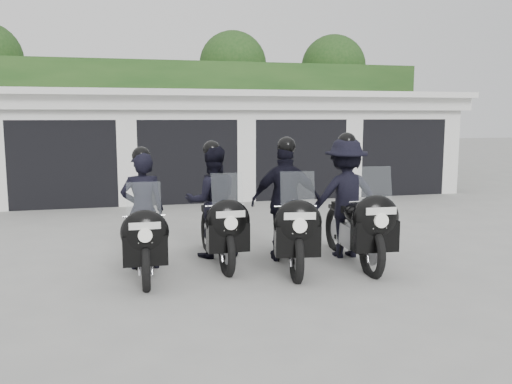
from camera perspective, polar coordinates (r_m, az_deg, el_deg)
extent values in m
plane|color=gray|center=(9.10, -2.63, -6.64)|extent=(80.00, 80.00, 0.00)
cube|color=white|center=(17.24, -8.43, 4.96)|extent=(16.00, 6.00, 2.80)
cube|color=white|center=(17.03, -8.46, 9.90)|extent=(16.40, 6.80, 0.16)
cube|color=white|center=(13.99, -7.13, 9.40)|extent=(16.40, 0.12, 0.40)
cube|color=black|center=(14.38, -7.07, -0.75)|extent=(16.00, 0.06, 0.24)
cube|color=black|center=(15.43, -19.23, 3.12)|extent=(2.60, 2.60, 2.20)
cube|color=white|center=(14.34, -19.85, 8.36)|extent=(2.60, 0.50, 0.60)
cube|color=white|center=(14.31, -13.43, 4.20)|extent=(0.50, 0.50, 2.80)
cube|color=black|center=(15.48, -7.71, 3.51)|extent=(2.60, 2.60, 2.20)
cube|color=white|center=(14.39, -7.32, 8.76)|extent=(2.60, 0.50, 0.60)
cube|color=white|center=(14.69, -1.21, 4.52)|extent=(0.50, 0.50, 2.80)
cube|color=black|center=(16.13, 3.32, 3.75)|extent=(2.60, 2.60, 2.20)
cube|color=white|center=(15.09, 4.58, 8.77)|extent=(2.60, 0.50, 0.60)
cube|color=white|center=(15.68, 9.92, 4.62)|extent=(0.50, 0.50, 2.80)
cube|color=black|center=(17.32, 13.17, 3.85)|extent=(2.60, 2.60, 2.20)
cube|color=white|center=(16.35, 15.03, 8.46)|extent=(2.60, 0.50, 0.60)
cube|color=white|center=(17.18, 19.43, 4.58)|extent=(0.50, 0.50, 2.80)
cube|color=#1B3D16|center=(21.20, -9.60, 7.53)|extent=(20.00, 2.00, 4.30)
sphere|color=#1B3D16|center=(23.22, -2.46, 13.23)|extent=(2.80, 2.80, 2.80)
cylinder|color=black|center=(23.13, -2.42, 6.43)|extent=(0.24, 0.24, 3.30)
sphere|color=#1B3D16|center=(24.54, 8.15, 12.88)|extent=(2.80, 2.80, 2.80)
cylinder|color=black|center=(24.46, 8.02, 6.45)|extent=(0.24, 0.24, 3.30)
torus|color=black|center=(7.46, -11.54, -7.62)|extent=(0.13, 0.74, 0.74)
torus|color=black|center=(8.87, -11.78, -5.12)|extent=(0.13, 0.74, 0.74)
cube|color=#98989D|center=(8.17, -11.69, -5.75)|extent=(0.28, 0.56, 0.32)
cube|color=black|center=(8.19, -11.65, -6.88)|extent=(0.11, 1.31, 0.06)
ellipsoid|color=black|center=(7.92, -11.73, -3.63)|extent=(0.34, 0.59, 0.29)
cube|color=black|center=(8.34, -11.80, -2.90)|extent=(0.28, 0.56, 0.10)
ellipsoid|color=black|center=(7.27, -11.63, -4.19)|extent=(0.64, 0.35, 0.61)
cube|color=black|center=(7.32, -11.58, -5.97)|extent=(0.59, 0.24, 0.40)
cube|color=#B2BFC6|center=(7.22, -11.72, -1.01)|extent=(0.45, 0.13, 0.52)
cylinder|color=silver|center=(7.43, -11.70, -2.49)|extent=(0.57, 0.04, 0.03)
cube|color=silver|center=(7.08, -11.62, -3.52)|extent=(0.40, 0.03, 0.09)
cube|color=silver|center=(7.14, -11.59, -4.90)|extent=(0.18, 0.02, 0.10)
imported|color=black|center=(8.34, -11.83, -1.93)|extent=(0.66, 0.44, 1.77)
sphere|color=black|center=(8.24, -12.00, 3.76)|extent=(0.27, 0.27, 0.27)
torus|color=black|center=(7.97, -3.08, -6.38)|extent=(0.14, 0.76, 0.76)
torus|color=black|center=(9.40, -5.12, -4.17)|extent=(0.14, 0.76, 0.76)
cube|color=#98989D|center=(8.69, -4.22, -4.68)|extent=(0.29, 0.58, 0.33)
cube|color=black|center=(8.71, -4.18, -5.78)|extent=(0.12, 1.35, 0.06)
ellipsoid|color=black|center=(8.45, -4.00, -2.60)|extent=(0.35, 0.61, 0.30)
cube|color=black|center=(8.87, -4.60, -1.95)|extent=(0.29, 0.58, 0.10)
ellipsoid|color=black|center=(7.78, -2.98, -3.04)|extent=(0.67, 0.36, 0.62)
cube|color=black|center=(7.83, -2.96, -4.75)|extent=(0.61, 0.25, 0.42)
cube|color=#B2BFC6|center=(7.75, -3.05, 0.03)|extent=(0.46, 0.13, 0.53)
cylinder|color=silver|center=(7.95, -3.32, -1.43)|extent=(0.58, 0.05, 0.03)
cube|color=silver|center=(7.59, -2.68, -2.36)|extent=(0.42, 0.03, 0.09)
cube|color=silver|center=(7.66, -2.73, -3.70)|extent=(0.19, 0.02, 0.10)
imported|color=black|center=(8.87, -4.64, -1.02)|extent=(0.91, 0.72, 1.83)
sphere|color=black|center=(8.78, -4.70, 4.51)|extent=(0.28, 0.28, 0.28)
torus|color=black|center=(7.69, 4.27, -6.85)|extent=(0.25, 0.80, 0.79)
torus|color=black|center=(9.18, 2.77, -4.36)|extent=(0.25, 0.80, 0.79)
cube|color=#98989D|center=(8.43, 3.43, -4.96)|extent=(0.38, 0.63, 0.35)
cube|color=black|center=(8.45, 3.44, -6.14)|extent=(0.32, 1.40, 0.06)
ellipsoid|color=black|center=(8.18, 3.64, -2.74)|extent=(0.45, 0.67, 0.31)
cube|color=black|center=(8.63, 3.19, -2.03)|extent=(0.38, 0.63, 0.11)
ellipsoid|color=black|center=(7.49, 4.41, -3.26)|extent=(0.73, 0.47, 0.65)
cube|color=black|center=(7.54, 4.39, -5.11)|extent=(0.66, 0.34, 0.43)
cube|color=#B2BFC6|center=(7.45, 4.41, 0.05)|extent=(0.49, 0.20, 0.55)
cylinder|color=silver|center=(7.66, 4.17, -1.52)|extent=(0.60, 0.13, 0.03)
cube|color=silver|center=(7.28, 4.65, -2.54)|extent=(0.43, 0.09, 0.10)
cube|color=silver|center=(7.35, 4.59, -3.99)|extent=(0.19, 0.05, 0.11)
imported|color=black|center=(8.62, 3.18, -1.03)|extent=(1.20, 0.81, 1.89)
sphere|color=black|center=(8.53, 3.23, 4.87)|extent=(0.29, 0.29, 0.29)
torus|color=black|center=(8.06, 12.10, -6.23)|extent=(0.17, 0.82, 0.81)
torus|color=black|center=(9.51, 8.34, -3.94)|extent=(0.17, 0.82, 0.81)
cube|color=#98989D|center=(8.78, 10.02, -4.47)|extent=(0.32, 0.63, 0.36)
cube|color=black|center=(8.80, 10.05, -5.63)|extent=(0.17, 1.45, 0.07)
ellipsoid|color=black|center=(8.54, 10.54, -2.26)|extent=(0.40, 0.66, 0.32)
cube|color=black|center=(8.97, 9.43, -1.59)|extent=(0.32, 0.63, 0.11)
ellipsoid|color=black|center=(7.87, 12.47, -2.69)|extent=(0.72, 0.41, 0.67)
cube|color=black|center=(7.92, 12.41, -4.51)|extent=(0.66, 0.28, 0.44)
cube|color=#B2BFC6|center=(7.83, 12.47, 0.55)|extent=(0.50, 0.16, 0.57)
cylinder|color=silver|center=(8.03, 11.88, -1.01)|extent=(0.62, 0.07, 0.03)
cube|color=silver|center=(7.67, 13.06, -1.97)|extent=(0.44, 0.04, 0.10)
cube|color=silver|center=(7.74, 12.91, -3.39)|extent=(0.20, 0.03, 0.11)
imported|color=black|center=(8.97, 9.40, -0.60)|extent=(1.30, 0.72, 1.95)
sphere|color=black|center=(8.88, 9.54, 5.24)|extent=(0.30, 0.30, 0.30)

